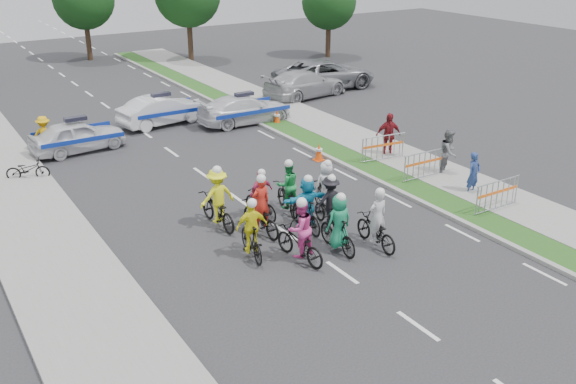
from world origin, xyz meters
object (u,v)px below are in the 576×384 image
spectator_1 (449,152)px  rider_1 (338,228)px  rider_4 (329,207)px  rider_7 (325,192)px  police_car_2 (245,109)px  barrier_1 (424,166)px  rider_3 (251,235)px  spectator_2 (388,135)px  rider_10 (217,203)px  barrier_0 (497,196)px  rider_8 (287,193)px  cone_1 (277,117)px  rider_9 (261,199)px  rider_5 (306,207)px  rider_6 (260,214)px  rider_0 (376,227)px  police_car_0 (78,136)px  police_car_1 (162,110)px  civilian_sedan (305,84)px  marshal_hiviz (45,135)px  spectator_0 (474,174)px  cone_0 (319,152)px  parked_bike (28,170)px  tree_2 (329,2)px  civilian_suv (325,74)px  barrier_2 (383,149)px

spectator_1 → rider_1: bearing=174.5°
rider_4 → rider_7: size_ratio=0.99×
police_car_2 → barrier_1: (1.99, -10.22, -0.11)m
rider_3 → spectator_2: size_ratio=1.00×
rider_10 → barrier_0: bearing=152.8°
rider_8 → rider_10: rider_10 is taller
barrier_1 → cone_1: 9.20m
rider_9 → barrier_1: rider_9 is taller
rider_5 → rider_10: (-2.19, 1.71, 0.00)m
rider_4 → rider_6: (-2.00, 0.82, -0.06)m
rider_1 → rider_0: bearing=164.0°
police_car_0 → police_car_1: (4.49, 1.86, 0.02)m
civilian_sedan → barrier_1: size_ratio=2.54×
rider_6 → marshal_hiviz: 11.93m
police_car_2 → spectator_0: size_ratio=2.98×
rider_5 → cone_0: 6.55m
rider_4 → civilian_sedan: rider_4 is taller
rider_0 → police_car_2: rider_0 is taller
rider_1 → spectator_0: rider_1 is taller
parked_bike → spectator_0: bearing=-104.7°
rider_3 → civilian_sedan: (11.62, 14.79, 0.03)m
rider_3 → rider_8: (2.52, 2.11, -0.02)m
spectator_0 → spectator_2: 4.67m
spectator_0 → spectator_2: (0.08, 4.67, 0.15)m
rider_5 → cone_1: 11.66m
rider_6 → civilian_sedan: bearing=-131.4°
barrier_1 → tree_2: tree_2 is taller
rider_1 → spectator_2: rider_1 is taller
police_car_0 → barrier_1: (9.93, -10.20, -0.11)m
rider_7 → parked_bike: (-7.70, 8.23, -0.31)m
police_car_1 → cone_0: bearing=-166.3°
rider_8 → spectator_1: rider_8 is taller
rider_8 → spectator_0: rider_8 is taller
rider_1 → marshal_hiviz: bearing=-67.6°
marshal_hiviz → barrier_1: 15.43m
rider_7 → marshal_hiviz: rider_7 is taller
police_car_2 → parked_bike: 10.72m
rider_1 → civilian_suv: 20.42m
spectator_2 → barrier_2: (-0.59, -0.40, -0.36)m
rider_6 → cone_1: rider_6 is taller
cone_0 → cone_1: same height
rider_9 → police_car_2: (4.80, 9.91, 0.00)m
rider_4 → police_car_2: bearing=-100.5°
rider_5 → spectator_1: 7.33m
rider_6 → parked_bike: rider_6 is taller
police_car_1 → civilian_sedan: bearing=-93.4°
parked_bike → spectator_2: bearing=-89.1°
civilian_suv → barrier_1: 15.04m
rider_0 → rider_1: (-1.11, 0.36, 0.10)m
rider_1 → rider_7: (1.31, 2.49, -0.01)m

